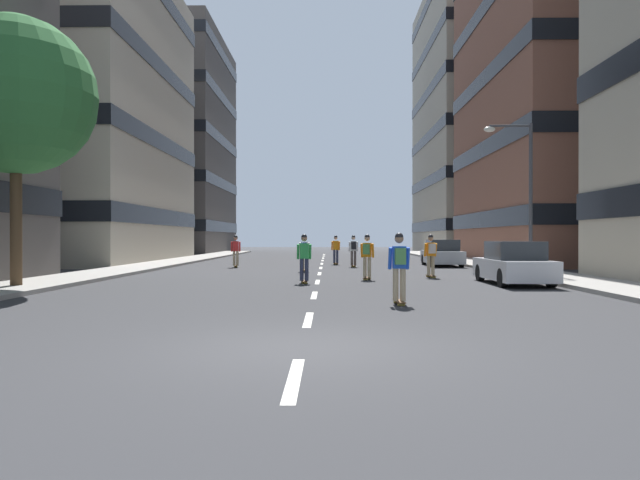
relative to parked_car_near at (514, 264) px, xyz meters
name	(u,v)px	position (x,y,z in m)	size (l,w,h in m)	color
ground_plane	(321,268)	(-6.96, 10.57, -0.70)	(135.86, 135.86, 0.00)	#333335
sidewalk_left	(158,264)	(-16.50, 13.40, -0.63)	(2.75, 62.27, 0.14)	#9E9991
sidewalk_right	(486,265)	(2.57, 13.40, -0.63)	(2.75, 62.27, 0.14)	#9E9991
lane_markings	(321,268)	(-6.96, 10.93, -0.70)	(0.16, 52.20, 0.01)	silver
building_left_mid	(39,112)	(-26.28, 19.08, 9.49)	(16.93, 19.24, 20.19)	#B2A893
building_left_far	(145,145)	(-26.28, 42.32, 10.89)	(16.93, 18.23, 22.99)	#4C4744
building_right_mid	(609,49)	(12.35, 19.08, 13.66)	(16.93, 19.19, 28.53)	brown
building_right_far	(506,120)	(12.35, 42.32, 13.47)	(16.93, 21.29, 28.15)	#B2A893
parked_car_near	(514,264)	(0.00, 0.00, 0.00)	(1.82, 4.40, 1.52)	silver
parked_car_mid	(442,254)	(0.00, 13.15, 0.00)	(1.82, 4.40, 1.52)	#B2B7BF
street_tree_near	(16,96)	(-16.50, -2.33, 5.46)	(5.01, 5.01, 8.54)	#4C3823
streetlamp_right	(522,181)	(1.93, 4.99, 3.44)	(2.13, 0.30, 6.50)	#3F3F44
skater_0	(367,254)	(-5.04, 2.14, 0.32)	(0.57, 0.92, 1.78)	brown
skater_1	(336,248)	(-6.10, 14.99, 0.29)	(0.55, 0.92, 1.78)	brown
skater_2	(399,264)	(-4.80, -6.38, 0.32)	(0.54, 0.91, 1.78)	brown
skater_3	(304,251)	(-7.71, 7.55, 0.32)	(0.56, 0.92, 1.78)	brown
skater_4	(353,249)	(-5.16, 11.91, 0.32)	(0.54, 0.91, 1.78)	brown
skater_5	(236,249)	(-11.68, 11.60, 0.29)	(0.56, 0.92, 1.78)	brown
skater_6	(304,256)	(-7.43, 0.34, 0.29)	(0.55, 0.92, 1.78)	brown
skater_7	(431,253)	(-2.33, 3.41, 0.32)	(0.56, 0.92, 1.78)	brown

